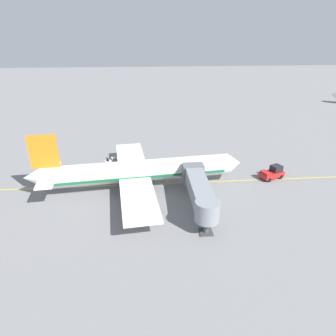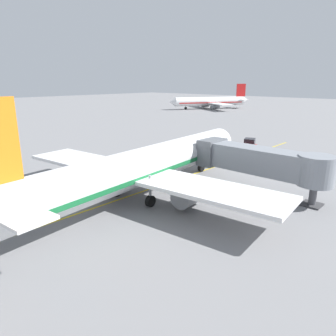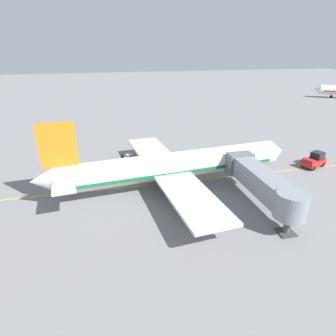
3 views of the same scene
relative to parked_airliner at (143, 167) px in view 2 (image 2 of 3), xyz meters
The scene contains 17 objects.
ground_plane 3.66m from the parked_airliner, 130.12° to the right, with size 400.00×400.00×0.00m, color slate.
gate_lead_in_line 3.66m from the parked_airliner, 130.12° to the right, with size 0.24×80.00×0.01m, color gold.
parked_airliner is the anchor object (origin of this frame).
jet_bridge 12.26m from the parked_airliner, 48.88° to the left, with size 14.46×3.50×4.98m.
pushback_tractor 25.03m from the parked_airliner, 93.91° to the left, with size 3.66×4.90×2.40m.
baggage_tug_lead 5.87m from the parked_airliner, 160.95° to the right, with size 1.56×2.63×1.62m.
baggage_tug_trailing 7.88m from the parked_airliner, 126.55° to the right, with size 1.91×2.74×1.62m.
baggage_tug_spare 12.19m from the parked_airliner, 151.68° to the right, with size 2.22×2.77×1.62m.
baggage_cart_front 7.37m from the parked_airliner, behind, with size 1.79×2.98×1.58m.
baggage_cart_second_in_train 7.87m from the parked_airliner, 160.18° to the right, with size 1.79×2.98×1.58m.
baggage_cart_third_in_train 8.81m from the parked_airliner, 145.11° to the right, with size 1.79×2.98×1.58m.
ground_crew_wing_walker 9.19m from the parked_airliner, 128.12° to the left, with size 0.72×0.33×1.69m.
ground_crew_loader 10.90m from the parked_airliner, 113.71° to the left, with size 0.70×0.36×1.69m.
safety_cone_nose_left 20.42m from the parked_airliner, 121.65° to the left, with size 0.36×0.36×0.59m.
safety_cone_nose_right 10.33m from the parked_airliner, 122.22° to the left, with size 0.36×0.36×0.59m.
safety_cone_wing_tip 17.65m from the parked_airliner, 123.01° to the left, with size 0.36×0.36×0.59m.
distant_taxiing_airliner 104.62m from the parked_airliner, 121.57° to the left, with size 27.12×32.16×10.10m.
Camera 2 is at (23.81, -19.53, 11.64)m, focal length 33.71 mm.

